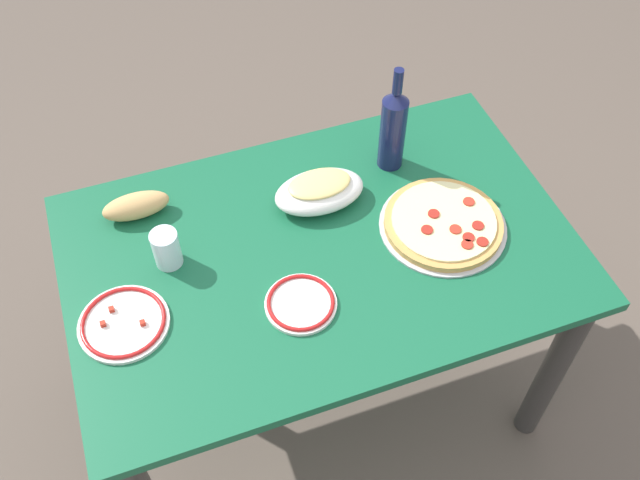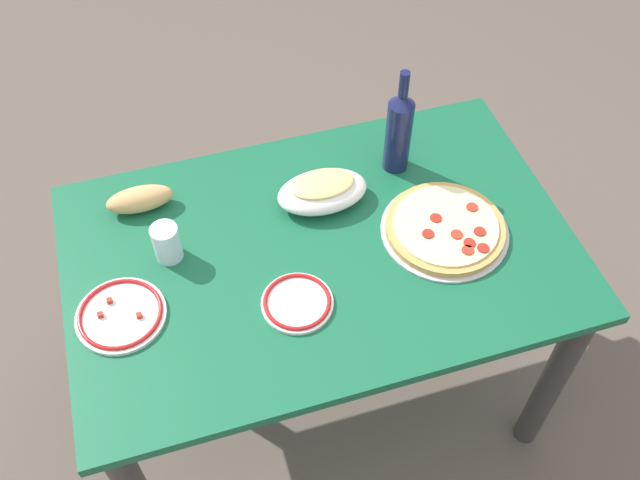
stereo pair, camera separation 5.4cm
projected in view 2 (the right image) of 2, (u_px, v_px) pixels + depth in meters
ground_plane at (320, 386)px, 2.38m from camera, size 8.00×8.00×0.00m
dining_table at (320, 278)px, 1.90m from camera, size 1.27×0.82×0.75m
pepperoni_pizza at (445, 228)px, 1.82m from camera, size 0.33×0.33×0.03m
baked_pasta_dish at (322, 190)px, 1.86m from camera, size 0.24×0.15×0.08m
wine_bottle at (399, 130)px, 1.87m from camera, size 0.07×0.07×0.32m
water_glass at (167, 243)px, 1.74m from camera, size 0.07×0.07×0.10m
side_plate_near at (297, 302)px, 1.68m from camera, size 0.17×0.17×0.02m
side_plate_far at (121, 315)px, 1.66m from camera, size 0.21×0.21×0.02m
bread_loaf at (140, 199)px, 1.85m from camera, size 0.17×0.07×0.07m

